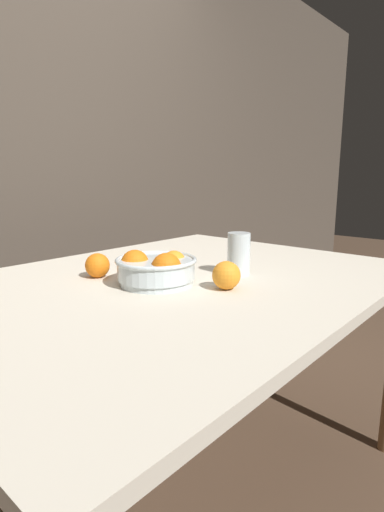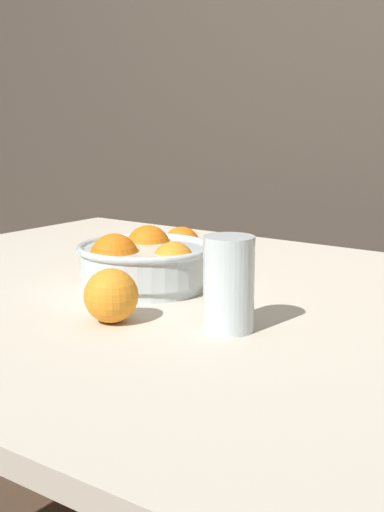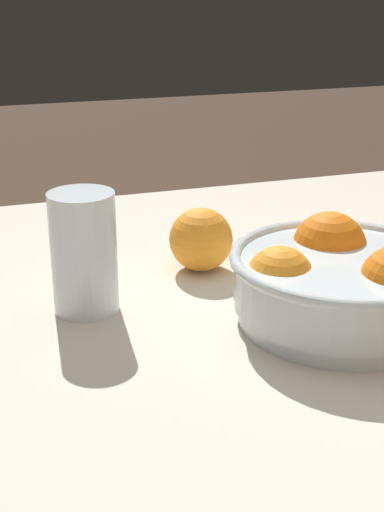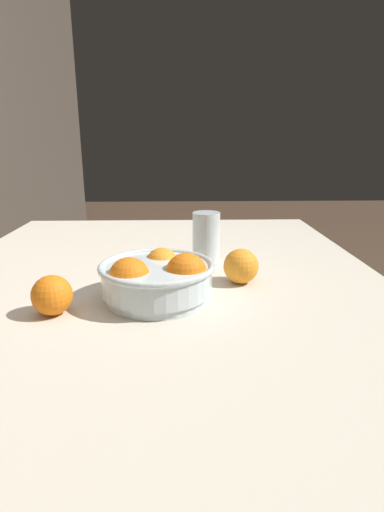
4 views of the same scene
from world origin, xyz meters
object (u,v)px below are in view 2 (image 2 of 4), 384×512
Objects in this scene: orange_loose_near_bowl at (182,246)px; orange_loose_front at (109,295)px; juice_glass at (229,290)px; fruit_bowl at (144,262)px.

orange_loose_near_bowl is 0.40m from orange_loose_front.
juice_glass is 1.69× the size of orange_loose_front.
juice_glass is (0.25, -0.11, 0.01)m from fruit_bowl.
fruit_bowl is at bearing 115.80° from orange_loose_front.
juice_glass is 1.77× the size of orange_loose_near_bowl.
fruit_bowl is 0.20m from orange_loose_front.
fruit_bowl is 3.11× the size of orange_loose_near_bowl.
orange_loose_near_bowl is at bearing 135.81° from juice_glass.
orange_loose_near_bowl is at bearing 108.90° from fruit_bowl.
orange_loose_near_bowl is at bearing 112.34° from orange_loose_front.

